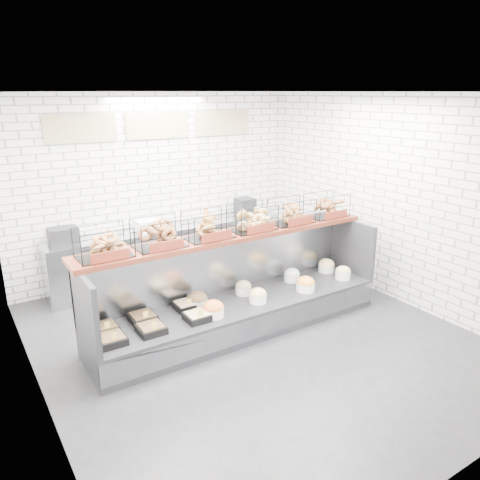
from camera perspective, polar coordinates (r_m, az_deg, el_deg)
ground at (r=6.11m, az=1.61°, el=-11.83°), size 5.50×5.50×0.00m
room_shell at (r=5.90m, az=-1.55°, el=8.40°), size 5.02×5.51×3.01m
display_case at (r=6.21m, az=-0.21°, el=-7.90°), size 4.00×0.90×1.20m
bagel_shelf at (r=5.98m, az=-1.13°, el=1.93°), size 4.10×0.50×0.40m
prep_counter at (r=7.87m, az=-8.44°, el=-1.39°), size 4.00×0.60×1.20m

